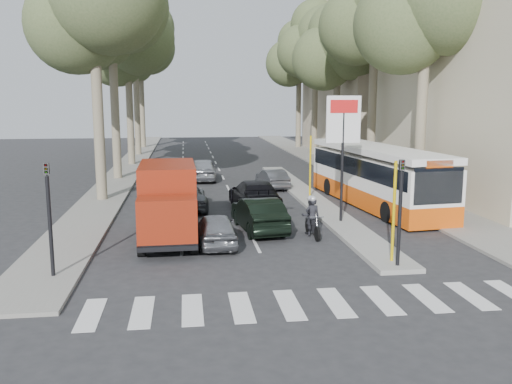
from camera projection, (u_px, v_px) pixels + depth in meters
The scene contains 30 objects.
ground at pixel (290, 260), 18.61m from camera, with size 120.00×120.00×0.00m, color #28282B.
sidewalk_right at pixel (335, 166), 44.12m from camera, with size 3.20×70.00×0.12m, color gray.
median_left at pixel (131, 164), 44.92m from camera, with size 2.40×64.00×0.12m, color gray.
traffic_island at pixel (310, 198), 29.76m from camera, with size 1.50×26.00×0.16m, color gray.
building_far at pixel (381, 72), 52.44m from camera, with size 11.00×20.00×16.00m, color #B7A88E.
billboard at pixel (343, 140), 23.27m from camera, with size 1.50×12.10×5.60m.
traffic_light_island at pixel (401, 194), 17.13m from camera, with size 0.16×0.41×3.60m.
traffic_light_left at pixel (48, 200), 16.23m from camera, with size 0.16×0.41×3.60m.
tree_l_a at pixel (95, 1), 27.65m from camera, with size 7.40×7.20×14.10m.
tree_l_b at pixel (113, 12), 35.33m from camera, with size 7.40×7.20×14.88m.
tree_l_c at pixel (129, 41), 43.35m from camera, with size 7.40×7.20×13.71m.
tree_l_d at pixel (135, 31), 50.86m from camera, with size 7.40×7.20×15.66m.
tree_l_e at pixel (141, 49), 58.84m from camera, with size 7.40×7.20×14.49m.
tree_r_a at pixel (429, 2), 27.88m from camera, with size 7.40×7.20×14.10m.
tree_r_b at pixel (377, 7), 35.53m from camera, with size 7.40×7.20×15.27m.
tree_r_c at pixel (339, 45), 43.61m from camera, with size 7.40×7.20×13.32m.
tree_r_d at pixel (317, 38), 51.21m from camera, with size 7.40×7.20×14.88m.
tree_r_e at pixel (300, 53), 59.15m from camera, with size 7.40×7.20×14.10m.
silver_hatchback at pixel (216, 229), 20.45m from camera, with size 1.45×3.61×1.23m, color #97999F.
dark_hatchback at pixel (259, 214), 22.61m from camera, with size 1.51×4.32×1.42m, color black.
queue_car_a at pixel (186, 197), 27.08m from camera, with size 1.99×4.32×1.20m, color #55595E.
queue_car_b at pixel (255, 195), 26.85m from camera, with size 2.12×5.21×1.51m, color black.
queue_car_c at pixel (203, 169), 36.55m from camera, with size 1.79×4.44×1.51m, color #AAACB2.
queue_car_d at pixel (272, 179), 33.39m from camera, with size 1.26×3.60×1.19m, color #4B4D53.
queue_car_e at pixel (175, 185), 30.85m from camera, with size 1.78×4.37×1.27m, color black.
red_truck at pixel (168, 201), 20.92m from camera, with size 2.22×5.59×2.96m.
city_bus at pixel (375, 174), 27.85m from camera, with size 3.74×11.92×3.09m.
motorcycle at pixel (311, 217), 21.80m from camera, with size 0.72×1.97×1.68m.
pedestrian_near at pixel (426, 199), 24.42m from camera, with size 1.01×0.50×1.73m, color #45354F.
pedestrian_far at pixel (420, 178), 30.45m from camera, with size 1.20×0.53×1.86m, color #705E54.
Camera 1 is at (-3.50, -17.63, 5.50)m, focal length 38.00 mm.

